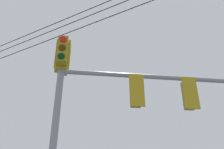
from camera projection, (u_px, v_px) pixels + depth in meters
name	position (u px, v px, depth m)	size (l,w,h in m)	color
signal_mast_assembly	(101.00, 99.00, 7.40)	(4.95, 4.07, 6.76)	gray
overhead_wire_span	(100.00, 12.00, 7.88)	(7.24, 28.63, 1.16)	black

